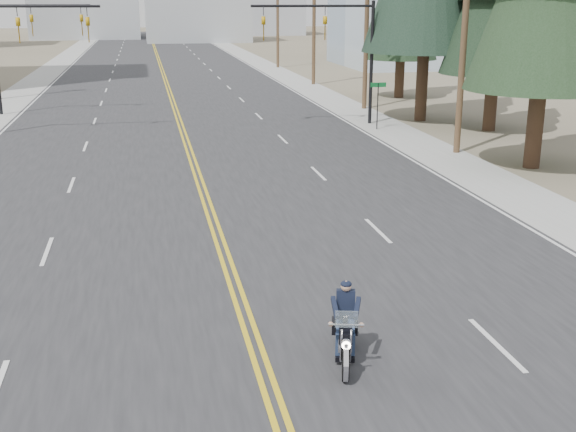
{
  "coord_description": "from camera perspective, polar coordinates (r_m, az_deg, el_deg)",
  "views": [
    {
      "loc": [
        -1.99,
        -8.66,
        6.97
      ],
      "look_at": [
        1.51,
        8.96,
        1.6
      ],
      "focal_mm": 45.0,
      "sensor_mm": 36.0,
      "label": 1
    }
  ],
  "objects": [
    {
      "name": "utility_pole_b",
      "position": [
        34.83,
        13.81,
        14.56
      ],
      "size": [
        2.2,
        0.3,
        11.5
      ],
      "color": "brown",
      "rests_on": "ground"
    },
    {
      "name": "traffic_mast_left",
      "position": [
        41.3,
        -21.51,
        12.7
      ],
      "size": [
        7.1,
        0.26,
        7.0
      ],
      "color": "black",
      "rests_on": "ground"
    },
    {
      "name": "traffic_mast_right",
      "position": [
        42.16,
        3.98,
        13.84
      ],
      "size": [
        7.1,
        0.26,
        7.0
      ],
      "color": "black",
      "rests_on": "ground"
    },
    {
      "name": "haze_bldg_b",
      "position": [
        134.03,
        -7.26,
        16.52
      ],
      "size": [
        18.0,
        14.0,
        14.0
      ],
      "primitive_type": "cube",
      "color": "#ADB2B7",
      "rests_on": "ground"
    },
    {
      "name": "street_sign",
      "position": [
        41.04,
        7.11,
        9.28
      ],
      "size": [
        0.9,
        0.06,
        2.62
      ],
      "color": "black",
      "rests_on": "ground"
    },
    {
      "name": "road",
      "position": [
        78.99,
        -9.94,
        11.33
      ],
      "size": [
        20.0,
        200.0,
        0.01
      ],
      "primitive_type": "cube",
      "color": "#303033",
      "rests_on": "ground"
    },
    {
      "name": "utility_pole_c",
      "position": [
        48.87,
        6.24,
        15.09
      ],
      "size": [
        2.2,
        0.3,
        11.0
      ],
      "color": "brown",
      "rests_on": "ground"
    },
    {
      "name": "sidewalk_right",
      "position": [
        80.11,
        -1.53,
        11.64
      ],
      "size": [
        3.0,
        200.0,
        0.01
      ],
      "primitive_type": "cube",
      "color": "#A5A5A0",
      "rests_on": "ground"
    },
    {
      "name": "traffic_mast_far",
      "position": [
        49.25,
        -20.33,
        13.2
      ],
      "size": [
        6.1,
        0.26,
        7.0
      ],
      "color": "black",
      "rests_on": "ground"
    },
    {
      "name": "sidewalk_left",
      "position": [
        79.53,
        -18.39,
        10.78
      ],
      "size": [
        3.0,
        200.0,
        0.01
      ],
      "primitive_type": "cube",
      "color": "#A5A5A0",
      "rests_on": "ground"
    },
    {
      "name": "motorcyclist",
      "position": [
        14.51,
        4.56,
        -8.52
      ],
      "size": [
        1.39,
        2.24,
        1.62
      ],
      "primitive_type": null,
      "rotation": [
        0.0,
        0.0,
        2.89
      ],
      "color": "black",
      "rests_on": "ground"
    },
    {
      "name": "utility_pole_d",
      "position": [
        63.34,
        2.07,
        15.73
      ],
      "size": [
        2.2,
        0.3,
        11.5
      ],
      "color": "brown",
      "rests_on": "ground"
    },
    {
      "name": "utility_pole_e",
      "position": [
        79.99,
        -0.82,
        15.75
      ],
      "size": [
        2.2,
        0.3,
        11.0
      ],
      "color": "brown",
      "rests_on": "ground"
    },
    {
      "name": "haze_bldg_e",
      "position": [
        160.94,
        -1.64,
        16.28
      ],
      "size": [
        14.0,
        14.0,
        12.0
      ],
      "primitive_type": "cube",
      "color": "#B7BCC6",
      "rests_on": "ground"
    }
  ]
}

